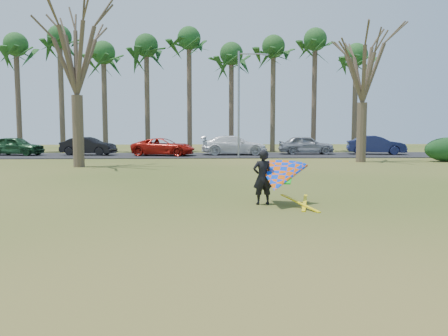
{
  "coord_description": "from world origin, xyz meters",
  "views": [
    {
      "loc": [
        -0.58,
        -11.04,
        2.31
      ],
      "look_at": [
        0.0,
        2.0,
        1.1
      ],
      "focal_mm": 35.0,
      "sensor_mm": 36.0,
      "label": 1
    }
  ],
  "objects_px": {
    "bare_tree_left": "(76,48)",
    "car_4": "(306,145)",
    "car_3": "(234,145)",
    "car_5": "(376,145)",
    "car_2": "(164,147)",
    "streetlight": "(241,99)",
    "car_0": "(16,146)",
    "bare_tree_right": "(363,63)",
    "kite_flyer": "(277,177)",
    "car_1": "(88,146)"
  },
  "relations": [
    {
      "from": "car_0",
      "to": "bare_tree_left",
      "type": "bearing_deg",
      "value": -131.16
    },
    {
      "from": "bare_tree_left",
      "to": "car_5",
      "type": "relative_size",
      "value": 2.03
    },
    {
      "from": "car_1",
      "to": "car_5",
      "type": "height_order",
      "value": "car_5"
    },
    {
      "from": "streetlight",
      "to": "car_5",
      "type": "xyz_separation_m",
      "value": [
        11.82,
        3.42,
        -3.62
      ]
    },
    {
      "from": "car_0",
      "to": "car_5",
      "type": "height_order",
      "value": "car_5"
    },
    {
      "from": "streetlight",
      "to": "car_5",
      "type": "bearing_deg",
      "value": 16.13
    },
    {
      "from": "car_1",
      "to": "kite_flyer",
      "type": "xyz_separation_m",
      "value": [
        11.72,
        -23.71,
        0.05
      ]
    },
    {
      "from": "car_3",
      "to": "kite_flyer",
      "type": "xyz_separation_m",
      "value": [
        -0.34,
        -23.53,
        -0.01
      ]
    },
    {
      "from": "streetlight",
      "to": "car_3",
      "type": "relative_size",
      "value": 1.46
    },
    {
      "from": "car_2",
      "to": "car_3",
      "type": "bearing_deg",
      "value": -70.97
    },
    {
      "from": "bare_tree_right",
      "to": "car_5",
      "type": "bearing_deg",
      "value": 61.78
    },
    {
      "from": "car_0",
      "to": "car_5",
      "type": "bearing_deg",
      "value": -78.86
    },
    {
      "from": "bare_tree_left",
      "to": "bare_tree_right",
      "type": "bearing_deg",
      "value": 9.46
    },
    {
      "from": "bare_tree_right",
      "to": "kite_flyer",
      "type": "relative_size",
      "value": 3.86
    },
    {
      "from": "car_1",
      "to": "car_4",
      "type": "height_order",
      "value": "car_4"
    },
    {
      "from": "bare_tree_right",
      "to": "car_5",
      "type": "relative_size",
      "value": 1.93
    },
    {
      "from": "car_3",
      "to": "kite_flyer",
      "type": "distance_m",
      "value": 23.54
    },
    {
      "from": "car_2",
      "to": "car_3",
      "type": "height_order",
      "value": "car_3"
    },
    {
      "from": "streetlight",
      "to": "car_4",
      "type": "height_order",
      "value": "streetlight"
    },
    {
      "from": "bare_tree_left",
      "to": "car_2",
      "type": "xyz_separation_m",
      "value": [
        4.1,
        9.46,
        -6.15
      ]
    },
    {
      "from": "bare_tree_left",
      "to": "car_4",
      "type": "bearing_deg",
      "value": 34.14
    },
    {
      "from": "bare_tree_right",
      "to": "car_2",
      "type": "relative_size",
      "value": 1.82
    },
    {
      "from": "car_1",
      "to": "car_5",
      "type": "bearing_deg",
      "value": -77.99
    },
    {
      "from": "car_0",
      "to": "car_4",
      "type": "height_order",
      "value": "car_4"
    },
    {
      "from": "car_0",
      "to": "car_1",
      "type": "relative_size",
      "value": 1.0
    },
    {
      "from": "bare_tree_left",
      "to": "car_4",
      "type": "relative_size",
      "value": 2.08
    },
    {
      "from": "bare_tree_left",
      "to": "car_2",
      "type": "height_order",
      "value": "bare_tree_left"
    },
    {
      "from": "car_4",
      "to": "kite_flyer",
      "type": "xyz_separation_m",
      "value": [
        -6.54,
        -24.23,
        -0.01
      ]
    },
    {
      "from": "car_4",
      "to": "streetlight",
      "type": "bearing_deg",
      "value": 126.49
    },
    {
      "from": "car_0",
      "to": "car_1",
      "type": "height_order",
      "value": "car_0"
    },
    {
      "from": "car_0",
      "to": "car_4",
      "type": "relative_size",
      "value": 0.96
    },
    {
      "from": "bare_tree_right",
      "to": "streetlight",
      "type": "xyz_separation_m",
      "value": [
        -7.84,
        4.0,
        -2.1
      ]
    },
    {
      "from": "bare_tree_right",
      "to": "car_1",
      "type": "relative_size",
      "value": 2.06
    },
    {
      "from": "car_0",
      "to": "kite_flyer",
      "type": "relative_size",
      "value": 1.88
    },
    {
      "from": "car_3",
      "to": "car_5",
      "type": "height_order",
      "value": "car_3"
    },
    {
      "from": "bare_tree_left",
      "to": "car_5",
      "type": "bearing_deg",
      "value": 25.36
    },
    {
      "from": "streetlight",
      "to": "bare_tree_left",
      "type": "bearing_deg",
      "value": -145.43
    },
    {
      "from": "car_0",
      "to": "car_1",
      "type": "xyz_separation_m",
      "value": [
        5.9,
        -0.05,
        -0.03
      ]
    },
    {
      "from": "bare_tree_left",
      "to": "kite_flyer",
      "type": "relative_size",
      "value": 4.06
    },
    {
      "from": "streetlight",
      "to": "car_4",
      "type": "relative_size",
      "value": 1.72
    },
    {
      "from": "bare_tree_right",
      "to": "streetlight",
      "type": "relative_size",
      "value": 1.15
    },
    {
      "from": "car_1",
      "to": "kite_flyer",
      "type": "height_order",
      "value": "kite_flyer"
    },
    {
      "from": "bare_tree_right",
      "to": "car_0",
      "type": "distance_m",
      "value": 27.7
    },
    {
      "from": "kite_flyer",
      "to": "bare_tree_right",
      "type": "bearing_deg",
      "value": 62.65
    },
    {
      "from": "car_2",
      "to": "car_3",
      "type": "xyz_separation_m",
      "value": [
        5.8,
        0.76,
        0.09
      ]
    },
    {
      "from": "car_2",
      "to": "car_5",
      "type": "distance_m",
      "value": 17.91
    },
    {
      "from": "streetlight",
      "to": "car_0",
      "type": "xyz_separation_m",
      "value": [
        -18.21,
        3.44,
        -3.64
      ]
    },
    {
      "from": "bare_tree_left",
      "to": "kite_flyer",
      "type": "distance_m",
      "value": 17.48
    },
    {
      "from": "car_0",
      "to": "car_3",
      "type": "bearing_deg",
      "value": -79.51
    },
    {
      "from": "bare_tree_left",
      "to": "streetlight",
      "type": "bearing_deg",
      "value": 34.57
    }
  ]
}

